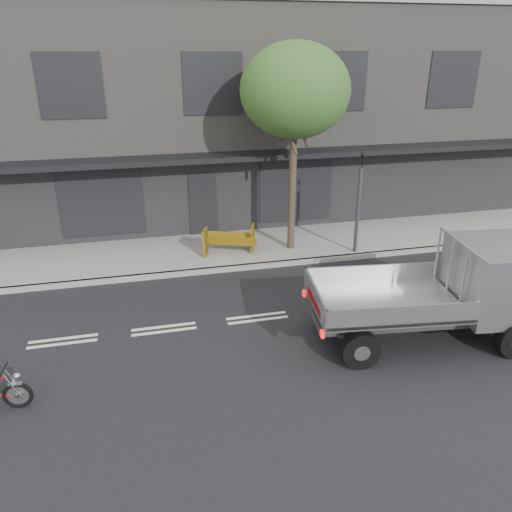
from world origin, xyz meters
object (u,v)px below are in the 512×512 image
at_px(street_tree, 295,91).
at_px(construction_barrier, 231,242).
at_px(flatbed_ute, 477,283).
at_px(traffic_light_pole, 358,209).

distance_m(street_tree, construction_barrier, 5.12).
bearing_deg(construction_barrier, street_tree, 6.52).
xyz_separation_m(street_tree, construction_barrier, (-2.14, -0.24, -4.65)).
distance_m(flatbed_ute, construction_barrier, 7.67).
relative_size(street_tree, flatbed_ute, 1.21).
xyz_separation_m(traffic_light_pole, construction_barrier, (-4.14, 0.61, -1.02)).
xyz_separation_m(street_tree, traffic_light_pole, (2.00, -0.85, -3.63)).
bearing_deg(flatbed_ute, traffic_light_pole, 103.71).
height_order(traffic_light_pole, flatbed_ute, traffic_light_pole).
bearing_deg(street_tree, traffic_light_pole, -23.03).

